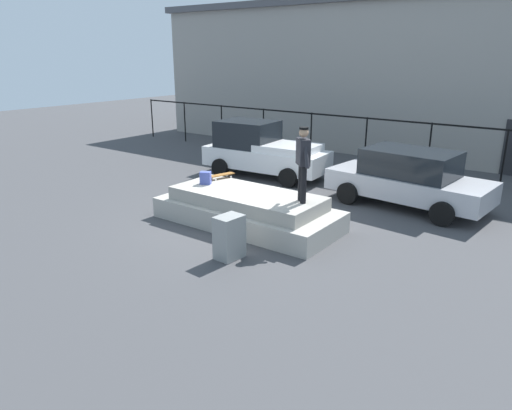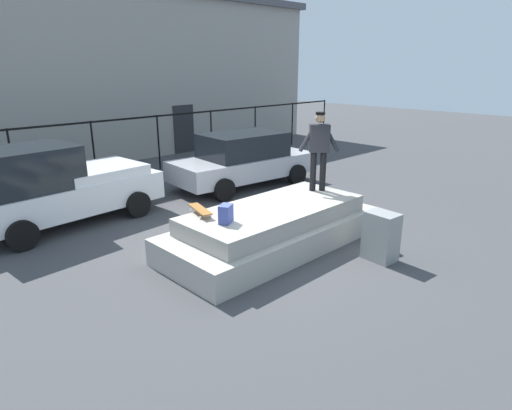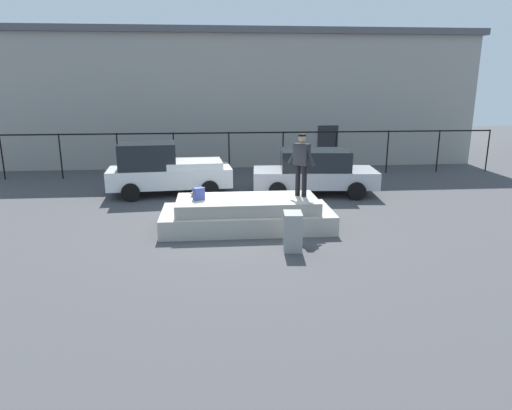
% 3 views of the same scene
% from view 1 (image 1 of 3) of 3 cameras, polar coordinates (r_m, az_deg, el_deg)
% --- Properties ---
extents(ground_plane, '(60.00, 60.00, 0.00)m').
position_cam_1_polar(ground_plane, '(12.59, -1.44, -1.85)').
color(ground_plane, '#424244').
extents(concrete_ledge, '(4.82, 2.06, 0.87)m').
position_cam_1_polar(concrete_ledge, '(12.19, -1.10, -0.55)').
color(concrete_ledge, '#ADA89E').
rests_on(concrete_ledge, ground_plane).
extents(skateboarder, '(0.72, 0.70, 1.77)m').
position_cam_1_polar(skateboarder, '(11.04, 5.67, 5.51)').
color(skateboarder, black).
rests_on(skateboarder, concrete_ledge).
extents(skateboard, '(0.41, 0.82, 0.12)m').
position_cam_1_polar(skateboard, '(13.35, -4.20, 3.61)').
color(skateboard, brown).
rests_on(skateboard, concrete_ledge).
extents(backpack, '(0.34, 0.31, 0.34)m').
position_cam_1_polar(backpack, '(12.79, -6.08, 3.26)').
color(backpack, '#3F4C99').
rests_on(backpack, concrete_ledge).
extents(car_white_pickup_near, '(4.57, 2.23, 1.93)m').
position_cam_1_polar(car_white_pickup_near, '(17.01, 0.72, 6.65)').
color(car_white_pickup_near, white).
rests_on(car_white_pickup_near, ground_plane).
extents(car_silver_sedan_mid, '(4.64, 2.42, 1.64)m').
position_cam_1_polar(car_silver_sedan_mid, '(14.21, 17.91, 3.12)').
color(car_silver_sedan_mid, '#B7B7BC').
rests_on(car_silver_sedan_mid, ground_plane).
extents(utility_box, '(0.49, 0.64, 0.95)m').
position_cam_1_polar(utility_box, '(10.19, -3.23, -3.88)').
color(utility_box, gray).
rests_on(utility_box, ground_plane).
extents(fence_row, '(24.06, 0.06, 1.94)m').
position_cam_1_polar(fence_row, '(18.62, 13.12, 8.51)').
color(fence_row, black).
rests_on(fence_row, ground_plane).
extents(warehouse_building, '(25.03, 7.95, 6.51)m').
position_cam_1_polar(warehouse_building, '(23.84, 19.31, 14.55)').
color(warehouse_building, gray).
rests_on(warehouse_building, ground_plane).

